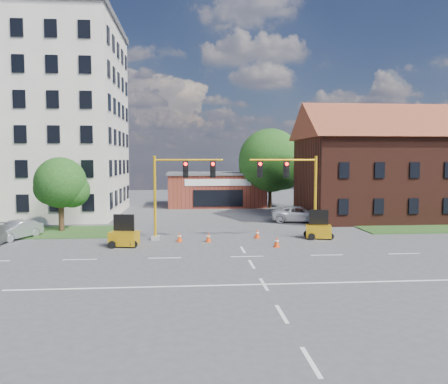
# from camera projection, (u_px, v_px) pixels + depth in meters

# --- Properties ---
(ground) EXTENTS (120.00, 120.00, 0.00)m
(ground) POSITION_uv_depth(u_px,v_px,m) (247.00, 257.00, 26.68)
(ground) COLOR #474749
(ground) RESTS_ON ground
(grass_verge_ne) EXTENTS (14.00, 4.00, 0.08)m
(grass_verge_ne) POSITION_uv_depth(u_px,v_px,m) (443.00, 229.00, 37.08)
(grass_verge_ne) COLOR #28481B
(grass_verge_ne) RESTS_ON ground
(lane_markings) EXTENTS (60.00, 36.00, 0.01)m
(lane_markings) POSITION_uv_depth(u_px,v_px,m) (254.00, 269.00, 23.70)
(lane_markings) COLOR white
(lane_markings) RESTS_ON ground
(office_block) EXTENTS (18.40, 15.40, 20.60)m
(office_block) POSITION_uv_depth(u_px,v_px,m) (32.00, 118.00, 46.07)
(office_block) COLOR beige
(office_block) RESTS_ON ground
(brick_shop) EXTENTS (12.40, 8.40, 4.30)m
(brick_shop) POSITION_uv_depth(u_px,v_px,m) (216.00, 189.00, 56.32)
(brick_shop) COLOR maroon
(brick_shop) RESTS_ON ground
(townhouse_row) EXTENTS (21.00, 11.00, 11.50)m
(townhouse_row) POSITION_uv_depth(u_px,v_px,m) (404.00, 160.00, 43.60)
(townhouse_row) COLOR #431D14
(townhouse_row) RESTS_ON ground
(tree_large) EXTENTS (8.21, 7.82, 9.74)m
(tree_large) POSITION_uv_depth(u_px,v_px,m) (273.00, 162.00, 53.74)
(tree_large) COLOR #351F13
(tree_large) RESTS_ON ground
(tree_nw_front) EXTENTS (4.37, 4.16, 6.13)m
(tree_nw_front) POSITION_uv_depth(u_px,v_px,m) (63.00, 185.00, 35.79)
(tree_nw_front) COLOR #351F13
(tree_nw_front) RESTS_ON ground
(signal_mast_west) EXTENTS (5.30, 0.60, 6.20)m
(signal_mast_west) POSITION_uv_depth(u_px,v_px,m) (177.00, 187.00, 32.00)
(signal_mast_west) COLOR gray
(signal_mast_west) RESTS_ON ground
(signal_mast_east) EXTENTS (5.30, 0.60, 6.20)m
(signal_mast_east) POSITION_uv_depth(u_px,v_px,m) (294.00, 186.00, 32.70)
(signal_mast_east) COLOR gray
(signal_mast_east) RESTS_ON ground
(trailer_west) EXTENTS (2.06, 1.57, 2.11)m
(trailer_west) POSITION_uv_depth(u_px,v_px,m) (124.00, 237.00, 29.72)
(trailer_west) COLOR yellow
(trailer_west) RESTS_ON ground
(trailer_east) EXTENTS (2.06, 1.60, 2.08)m
(trailer_east) POSITION_uv_depth(u_px,v_px,m) (319.00, 230.00, 32.74)
(trailer_east) COLOR yellow
(trailer_east) RESTS_ON ground
(cone_a) EXTENTS (0.40, 0.40, 0.70)m
(cone_a) POSITION_uv_depth(u_px,v_px,m) (208.00, 237.00, 31.38)
(cone_a) COLOR #FC430D
(cone_a) RESTS_ON ground
(cone_b) EXTENTS (0.40, 0.40, 0.70)m
(cone_b) POSITION_uv_depth(u_px,v_px,m) (180.00, 237.00, 31.45)
(cone_b) COLOR #FC430D
(cone_b) RESTS_ON ground
(cone_c) EXTENTS (0.40, 0.40, 0.70)m
(cone_c) POSITION_uv_depth(u_px,v_px,m) (277.00, 242.00, 29.56)
(cone_c) COLOR #FC430D
(cone_c) RESTS_ON ground
(cone_d) EXTENTS (0.40, 0.40, 0.70)m
(cone_d) POSITION_uv_depth(u_px,v_px,m) (257.00, 234.00, 32.88)
(cone_d) COLOR #FC430D
(cone_d) RESTS_ON ground
(pickup_white) EXTENTS (5.69, 3.32, 1.49)m
(pickup_white) POSITION_uv_depth(u_px,v_px,m) (300.00, 214.00, 41.53)
(pickup_white) COLOR white
(pickup_white) RESTS_ON ground
(sedan_silver_front) EXTENTS (3.06, 4.39, 1.37)m
(sedan_silver_front) POSITION_uv_depth(u_px,v_px,m) (16.00, 230.00, 32.42)
(sedan_silver_front) COLOR #9E9FA5
(sedan_silver_front) RESTS_ON ground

